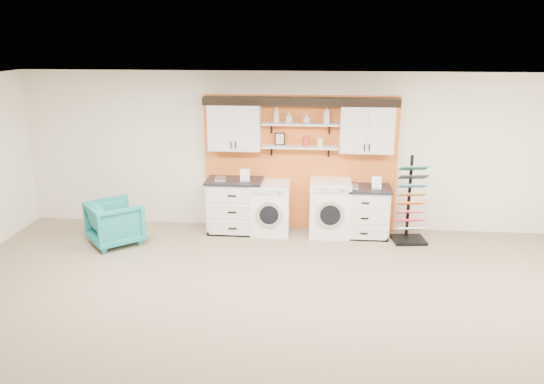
# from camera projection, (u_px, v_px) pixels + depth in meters

# --- Properties ---
(floor) EXTENTS (10.00, 10.00, 0.00)m
(floor) POSITION_uv_depth(u_px,v_px,m) (284.00, 350.00, 5.97)
(floor) COLOR gray
(floor) RESTS_ON ground
(ceiling) EXTENTS (10.00, 10.00, 0.00)m
(ceiling) POSITION_uv_depth(u_px,v_px,m) (286.00, 100.00, 5.16)
(ceiling) COLOR white
(ceiling) RESTS_ON wall_back
(wall_back) EXTENTS (10.00, 0.00, 10.00)m
(wall_back) POSITION_uv_depth(u_px,v_px,m) (300.00, 152.00, 9.38)
(wall_back) COLOR #EFE4CF
(wall_back) RESTS_ON floor
(accent_panel) EXTENTS (3.40, 0.07, 2.40)m
(accent_panel) POSITION_uv_depth(u_px,v_px,m) (300.00, 163.00, 9.41)
(accent_panel) COLOR orange
(accent_panel) RESTS_ON wall_back
(upper_cabinet_left) EXTENTS (0.90, 0.35, 0.84)m
(upper_cabinet_left) POSITION_uv_depth(u_px,v_px,m) (235.00, 126.00, 9.14)
(upper_cabinet_left) COLOR white
(upper_cabinet_left) RESTS_ON wall_back
(upper_cabinet_right) EXTENTS (0.90, 0.35, 0.84)m
(upper_cabinet_right) POSITION_uv_depth(u_px,v_px,m) (367.00, 128.00, 8.95)
(upper_cabinet_right) COLOR white
(upper_cabinet_right) RESTS_ON wall_back
(shelf_lower) EXTENTS (1.32, 0.28, 0.03)m
(shelf_lower) POSITION_uv_depth(u_px,v_px,m) (300.00, 147.00, 9.15)
(shelf_lower) COLOR white
(shelf_lower) RESTS_ON wall_back
(shelf_upper) EXTENTS (1.32, 0.28, 0.03)m
(shelf_upper) POSITION_uv_depth(u_px,v_px,m) (300.00, 124.00, 9.04)
(shelf_upper) COLOR white
(shelf_upper) RESTS_ON wall_back
(crown_molding) EXTENTS (3.30, 0.41, 0.13)m
(crown_molding) POSITION_uv_depth(u_px,v_px,m) (300.00, 100.00, 8.93)
(crown_molding) COLOR black
(crown_molding) RESTS_ON wall_back
(picture_frame) EXTENTS (0.18, 0.02, 0.22)m
(picture_frame) POSITION_uv_depth(u_px,v_px,m) (280.00, 139.00, 9.19)
(picture_frame) COLOR black
(picture_frame) RESTS_ON shelf_lower
(canister_red) EXTENTS (0.11, 0.11, 0.16)m
(canister_red) POSITION_uv_depth(u_px,v_px,m) (306.00, 142.00, 9.12)
(canister_red) COLOR red
(canister_red) RESTS_ON shelf_lower
(canister_cream) EXTENTS (0.10, 0.10, 0.14)m
(canister_cream) POSITION_uv_depth(u_px,v_px,m) (320.00, 142.00, 9.10)
(canister_cream) COLOR silver
(canister_cream) RESTS_ON shelf_lower
(base_cabinet_left) EXTENTS (0.98, 0.66, 0.96)m
(base_cabinet_left) POSITION_uv_depth(u_px,v_px,m) (235.00, 206.00, 9.40)
(base_cabinet_left) COLOR white
(base_cabinet_left) RESTS_ON floor
(base_cabinet_right) EXTENTS (0.90, 0.66, 0.88)m
(base_cabinet_right) POSITION_uv_depth(u_px,v_px,m) (363.00, 211.00, 9.22)
(base_cabinet_right) COLOR white
(base_cabinet_right) RESTS_ON floor
(washer) EXTENTS (0.65, 0.71, 0.91)m
(washer) POSITION_uv_depth(u_px,v_px,m) (271.00, 208.00, 9.35)
(washer) COLOR white
(washer) RESTS_ON floor
(dryer) EXTENTS (0.70, 0.71, 0.97)m
(dryer) POSITION_uv_depth(u_px,v_px,m) (330.00, 208.00, 9.25)
(dryer) COLOR white
(dryer) RESTS_ON floor
(sample_rack) EXTENTS (0.59, 0.51, 1.48)m
(sample_rack) POSITION_uv_depth(u_px,v_px,m) (410.00, 214.00, 8.95)
(sample_rack) COLOR black
(sample_rack) RESTS_ON floor
(armchair) EXTENTS (1.12, 1.12, 0.74)m
(armchair) POSITION_uv_depth(u_px,v_px,m) (115.00, 223.00, 8.89)
(armchair) COLOR teal
(armchair) RESTS_ON floor
(soap_bottle_a) EXTENTS (0.15, 0.15, 0.27)m
(soap_bottle_a) POSITION_uv_depth(u_px,v_px,m) (276.00, 115.00, 9.03)
(soap_bottle_a) COLOR silver
(soap_bottle_a) RESTS_ON shelf_upper
(soap_bottle_b) EXTENTS (0.11, 0.11, 0.19)m
(soap_bottle_b) POSITION_uv_depth(u_px,v_px,m) (289.00, 117.00, 9.02)
(soap_bottle_b) COLOR silver
(soap_bottle_b) RESTS_ON shelf_upper
(soap_bottle_c) EXTENTS (0.18, 0.18, 0.16)m
(soap_bottle_c) POSITION_uv_depth(u_px,v_px,m) (307.00, 118.00, 9.00)
(soap_bottle_c) COLOR silver
(soap_bottle_c) RESTS_ON shelf_upper
(soap_bottle_d) EXTENTS (0.14, 0.14, 0.30)m
(soap_bottle_d) POSITION_uv_depth(u_px,v_px,m) (327.00, 114.00, 8.95)
(soap_bottle_d) COLOR silver
(soap_bottle_d) RESTS_ON shelf_upper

